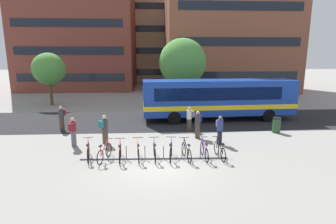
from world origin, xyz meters
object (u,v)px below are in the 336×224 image
at_px(parked_bicycle_red_1, 105,153).
at_px(street_tree_0, 49,69).
at_px(commuter_maroon_pack_1, 73,130).
at_px(parked_bicycle_black_8, 220,151).
at_px(parked_bicycle_black_6, 186,152).
at_px(commuter_red_pack_0, 62,116).
at_px(parked_bicycle_purple_4, 155,152).
at_px(commuter_grey_pack_4, 220,128).
at_px(commuter_grey_pack_3, 190,117).
at_px(commuter_navy_pack_5, 198,122).
at_px(commuter_teal_pack_2, 104,127).
at_px(parked_bicycle_purple_7, 204,151).
at_px(parked_bicycle_red_2, 120,153).
at_px(trash_bin, 277,125).
at_px(street_tree_1, 183,62).
at_px(parked_bicycle_orange_3, 138,152).
at_px(city_bus, 219,98).
at_px(parked_bicycle_purple_5, 171,151).
at_px(parked_bicycle_red_0, 88,152).

height_order(parked_bicycle_red_1, street_tree_0, street_tree_0).
bearing_deg(commuter_maroon_pack_1, parked_bicycle_black_8, -102.73).
relative_size(parked_bicycle_black_6, commuter_red_pack_0, 0.98).
distance_m(parked_bicycle_purple_4, commuter_grey_pack_4, 4.35).
bearing_deg(commuter_grey_pack_3, commuter_navy_pack_5, 76.62).
xyz_separation_m(parked_bicycle_red_1, commuter_teal_pack_2, (-0.44, 2.57, 0.60)).
xyz_separation_m(parked_bicycle_purple_7, commuter_maroon_pack_1, (-7.02, 2.22, 0.58)).
bearing_deg(commuter_red_pack_0, parked_bicycle_red_2, 55.75).
xyz_separation_m(parked_bicycle_purple_4, commuter_teal_pack_2, (-2.89, 2.53, 0.60)).
height_order(commuter_teal_pack_2, street_tree_0, street_tree_0).
distance_m(parked_bicycle_red_1, commuter_navy_pack_5, 6.20).
height_order(commuter_red_pack_0, trash_bin, commuter_red_pack_0).
bearing_deg(parked_bicycle_purple_4, street_tree_0, 31.78).
height_order(parked_bicycle_red_1, parked_bicycle_purple_4, same).
xyz_separation_m(parked_bicycle_purple_4, street_tree_1, (3.08, 16.02, 4.04)).
xyz_separation_m(commuter_navy_pack_5, street_tree_1, (0.38, 12.67, 3.43)).
xyz_separation_m(parked_bicycle_purple_7, street_tree_0, (-13.22, 15.72, 3.38)).
relative_size(commuter_red_pack_0, commuter_maroon_pack_1, 1.04).
relative_size(parked_bicycle_black_6, commuter_grey_pack_4, 1.01).
relative_size(parked_bicycle_black_6, parked_bicycle_purple_7, 0.99).
bearing_deg(commuter_maroon_pack_1, street_tree_0, 27.58).
bearing_deg(commuter_navy_pack_5, parked_bicycle_purple_4, -4.87).
distance_m(commuter_grey_pack_3, trash_bin, 5.82).
bearing_deg(parked_bicycle_orange_3, city_bus, -41.34).
distance_m(commuter_red_pack_0, commuter_maroon_pack_1, 3.79).
bearing_deg(parked_bicycle_purple_5, parked_bicycle_black_8, -84.31).
bearing_deg(commuter_red_pack_0, commuter_teal_pack_2, 65.09).
bearing_deg(parked_bicycle_red_2, commuter_teal_pack_2, 19.84).
bearing_deg(parked_bicycle_red_1, commuter_grey_pack_4, -57.64).
bearing_deg(commuter_navy_pack_5, parked_bicycle_red_2, -17.91).
bearing_deg(parked_bicycle_red_1, parked_bicycle_purple_5, -76.04).
bearing_deg(commuter_grey_pack_3, parked_bicycle_black_8, 76.36).
bearing_deg(street_tree_1, parked_bicycle_black_8, -89.42).
bearing_deg(parked_bicycle_black_8, parked_bicycle_purple_7, 87.46).
relative_size(commuter_grey_pack_3, commuter_grey_pack_4, 0.97).
bearing_deg(parked_bicycle_black_6, commuter_grey_pack_3, -17.79).
xyz_separation_m(parked_bicycle_purple_5, parked_bicycle_black_8, (2.44, -0.04, 0.00)).
xyz_separation_m(parked_bicycle_red_2, parked_bicycle_black_8, (4.93, 0.04, 0.00)).
xyz_separation_m(parked_bicycle_black_8, commuter_grey_pack_3, (-0.83, 5.12, 0.56)).
height_order(parked_bicycle_red_0, parked_bicycle_purple_7, same).
height_order(parked_bicycle_red_0, parked_bicycle_purple_4, same).
height_order(parked_bicycle_orange_3, commuter_grey_pack_4, commuter_grey_pack_4).
xyz_separation_m(parked_bicycle_purple_7, commuter_teal_pack_2, (-5.35, 2.61, 0.60)).
bearing_deg(commuter_grey_pack_4, commuter_grey_pack_3, -159.56).
xyz_separation_m(city_bus, parked_bicycle_black_6, (-3.65, -8.38, -1.39)).
distance_m(parked_bicycle_orange_3, commuter_red_pack_0, 7.82).
height_order(parked_bicycle_red_1, street_tree_1, street_tree_1).
bearing_deg(parked_bicycle_red_1, street_tree_0, 41.26).
xyz_separation_m(parked_bicycle_red_2, commuter_navy_pack_5, (4.39, 3.44, 0.61)).
relative_size(commuter_teal_pack_2, commuter_navy_pack_5, 0.98).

